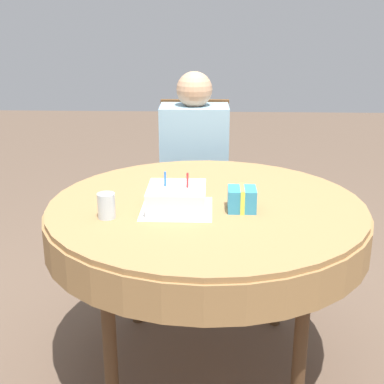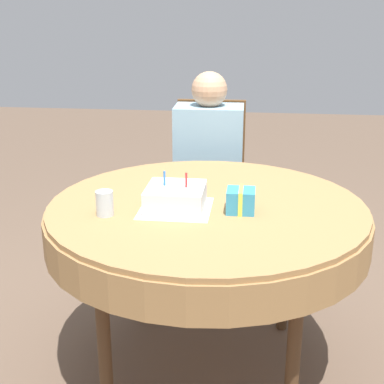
% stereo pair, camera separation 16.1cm
% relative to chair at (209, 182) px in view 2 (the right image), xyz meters
% --- Properties ---
extents(ground_plane, '(12.00, 12.00, 0.00)m').
position_rel_chair_xyz_m(ground_plane, '(0.08, -1.01, -0.51)').
color(ground_plane, brown).
extents(dining_table, '(1.24, 1.24, 0.75)m').
position_rel_chair_xyz_m(dining_table, '(0.08, -1.01, 0.15)').
color(dining_table, '#9E7547').
rests_on(dining_table, ground_plane).
extents(chair, '(0.44, 0.44, 0.96)m').
position_rel_chair_xyz_m(chair, '(0.00, 0.00, 0.00)').
color(chair, brown).
rests_on(chair, ground_plane).
extents(person, '(0.38, 0.34, 1.14)m').
position_rel_chair_xyz_m(person, '(0.00, -0.10, 0.18)').
color(person, tan).
rests_on(person, ground_plane).
extents(napkin, '(0.26, 0.26, 0.00)m').
position_rel_chair_xyz_m(napkin, '(-0.03, -1.08, 0.24)').
color(napkin, white).
rests_on(napkin, dining_table).
extents(birthday_cake, '(0.21, 0.21, 0.14)m').
position_rel_chair_xyz_m(birthday_cake, '(-0.03, -1.08, 0.28)').
color(birthday_cake, white).
rests_on(birthday_cake, dining_table).
extents(drinking_glass, '(0.06, 0.06, 0.09)m').
position_rel_chair_xyz_m(drinking_glass, '(-0.28, -1.18, 0.28)').
color(drinking_glass, silver).
rests_on(drinking_glass, dining_table).
extents(gift_box, '(0.10, 0.11, 0.09)m').
position_rel_chair_xyz_m(gift_box, '(0.21, -1.08, 0.28)').
color(gift_box, teal).
rests_on(gift_box, dining_table).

